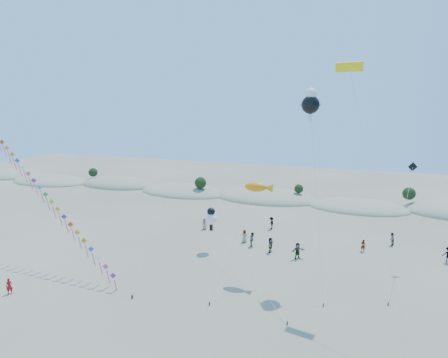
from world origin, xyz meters
The scene contains 10 objects.
ground centered at (0.00, 0.00, 0.00)m, with size 160.00×160.00×0.00m, color #7A6E54.
dune_ridge centered at (1.06, 45.14, 0.11)m, with size 145.30×11.49×5.57m.
kite_train centered at (-19.39, 11.67, 9.26)m, with size 28.64×9.21×18.33m.
fish_kite centered at (5.47, 15.17, 9.34)m, with size 4.07×7.69×9.86m.
cartoon_kite_low centered at (-1.20, 19.64, 4.18)m, with size 11.84×13.18×5.36m.
cartoon_kite_high centered at (9.97, 16.93, 17.56)m, with size 3.56×6.90×18.97m.
parafoil_kite centered at (13.37, 14.74, 20.23)m, with size 6.66×13.03×21.06m.
dark_kite centered at (19.72, 20.63, 7.91)m, with size 3.01×10.76×11.34m.
flyer_foreground centered at (-15.68, 4.08, 0.77)m, with size 0.56×0.37×1.54m, color #AE0D18.
beachgoers centered at (9.58, 23.98, 0.88)m, with size 30.86×10.24×1.87m.
Camera 1 is at (13.40, -20.16, 17.98)m, focal length 30.00 mm.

